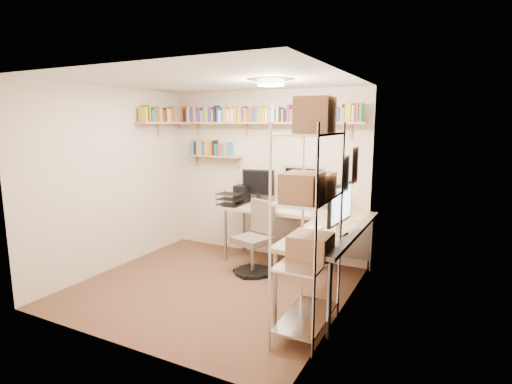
% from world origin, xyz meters
% --- Properties ---
extents(ground, '(3.20, 3.20, 0.00)m').
position_xyz_m(ground, '(0.00, 0.00, 0.00)').
color(ground, '#4D3521').
rests_on(ground, ground).
extents(room_shell, '(3.24, 3.04, 2.52)m').
position_xyz_m(room_shell, '(0.00, 0.00, 1.55)').
color(room_shell, beige).
rests_on(room_shell, ground).
extents(wall_shelves, '(3.12, 1.09, 0.80)m').
position_xyz_m(wall_shelves, '(-0.41, 1.30, 2.03)').
color(wall_shelves, tan).
rests_on(wall_shelves, ground).
extents(corner_desk, '(2.19, 2.09, 1.42)m').
position_xyz_m(corner_desk, '(0.70, 0.91, 0.81)').
color(corner_desk, tan).
rests_on(corner_desk, ground).
extents(office_chair, '(0.55, 0.55, 0.99)m').
position_xyz_m(office_chair, '(0.26, 0.68, 0.42)').
color(office_chair, black).
rests_on(office_chair, ground).
extents(wire_rack, '(0.45, 0.89, 2.26)m').
position_xyz_m(wire_rack, '(1.42, -0.47, 1.38)').
color(wire_rack, silver).
rests_on(wire_rack, ground).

